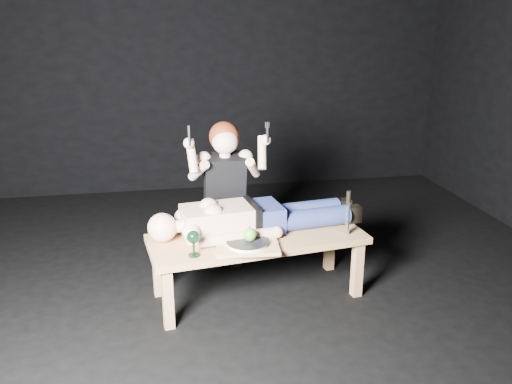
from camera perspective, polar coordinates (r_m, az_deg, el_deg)
ground at (r=3.94m, az=0.96°, el=-10.18°), size 5.00×5.00×0.00m
back_wall at (r=5.95m, az=-3.91°, el=14.57°), size 5.00×0.00×5.00m
table at (r=3.74m, az=0.14°, el=-7.91°), size 1.53×0.74×0.45m
lying_man at (r=3.70m, az=0.25°, el=-2.28°), size 1.43×0.60×0.25m
kneeling_woman at (r=4.01m, az=-3.48°, el=-0.27°), size 0.65×0.73×1.21m
serving_tray at (r=3.46m, az=-0.94°, el=-5.81°), size 0.43×0.33×0.02m
plate at (r=3.45m, az=-0.94°, el=-5.47°), size 0.29×0.29×0.02m
apple at (r=3.44m, az=-0.67°, el=-4.57°), size 0.09×0.09×0.09m
goblet at (r=3.34m, az=-6.69°, el=-5.49°), size 0.09×0.09×0.17m
fork_flat at (r=3.40m, az=-4.31°, el=-6.46°), size 0.03×0.16×0.01m
knife_flat at (r=3.54m, az=1.52°, el=-5.43°), size 0.05×0.16×0.01m
spoon_flat at (r=3.59m, az=1.53°, el=-5.06°), size 0.10×0.14×0.01m
carving_knife at (r=3.67m, az=9.78°, el=-2.21°), size 0.05×0.05×0.31m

